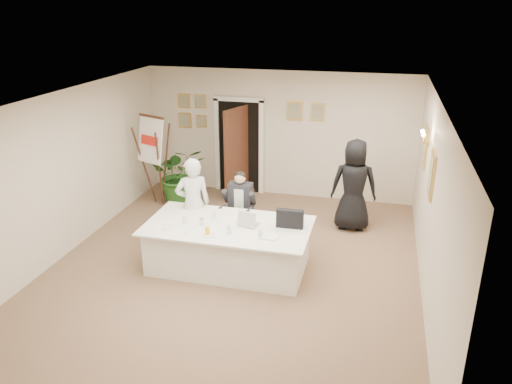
{
  "coord_description": "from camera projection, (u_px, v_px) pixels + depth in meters",
  "views": [
    {
      "loc": [
        2.16,
        -7.08,
        4.18
      ],
      "look_at": [
        0.22,
        0.6,
        1.13
      ],
      "focal_mm": 35.0,
      "sensor_mm": 36.0,
      "label": 1
    }
  ],
  "objects": [
    {
      "name": "pictures_right_wall",
      "position": [
        427.0,
        159.0,
        8.18
      ],
      "size": [
        0.06,
        2.2,
        0.8
      ],
      "primitive_type": null,
      "color": "gold",
      "rests_on": "wall_right"
    },
    {
      "name": "paper_stack",
      "position": [
        269.0,
        237.0,
        7.64
      ],
      "size": [
        0.29,
        0.21,
        0.03
      ],
      "primitive_type": "cube",
      "rotation": [
        0.0,
        0.0,
        -0.05
      ],
      "color": "white",
      "rests_on": "conference_table"
    },
    {
      "name": "wall_left",
      "position": [
        67.0,
        173.0,
        8.58
      ],
      "size": [
        0.1,
        7.0,
        2.8
      ],
      "primitive_type": "cube",
      "color": "beige",
      "rests_on": "floor"
    },
    {
      "name": "plate_mid",
      "position": [
        191.0,
        231.0,
        7.87
      ],
      "size": [
        0.27,
        0.27,
        0.01
      ],
      "primitive_type": "cylinder",
      "rotation": [
        0.0,
        0.0,
        -0.18
      ],
      "color": "white",
      "rests_on": "conference_table"
    },
    {
      "name": "standing_woman",
      "position": [
        354.0,
        185.0,
        9.48
      ],
      "size": [
        0.9,
        0.61,
        1.79
      ],
      "primitive_type": "imported",
      "rotation": [
        0.0,
        0.0,
        3.2
      ],
      "color": "black",
      "rests_on": "floor"
    },
    {
      "name": "conference_table",
      "position": [
        228.0,
        246.0,
        8.23
      ],
      "size": [
        2.68,
        1.43,
        0.78
      ],
      "color": "white",
      "rests_on": "floor"
    },
    {
      "name": "glass_a",
      "position": [
        185.0,
        219.0,
        8.13
      ],
      "size": [
        0.07,
        0.07,
        0.14
      ],
      "primitive_type": "cylinder",
      "rotation": [
        0.0,
        0.0,
        0.15
      ],
      "color": "silver",
      "rests_on": "conference_table"
    },
    {
      "name": "floor",
      "position": [
        235.0,
        266.0,
        8.4
      ],
      "size": [
        7.0,
        7.0,
        0.0
      ],
      "primitive_type": "plane",
      "color": "brown",
      "rests_on": "ground"
    },
    {
      "name": "ceiling",
      "position": [
        232.0,
        100.0,
        7.39
      ],
      "size": [
        6.0,
        7.0,
        0.02
      ],
      "primitive_type": "cube",
      "color": "white",
      "rests_on": "wall_back"
    },
    {
      "name": "doorway",
      "position": [
        238.0,
        149.0,
        11.23
      ],
      "size": [
        1.14,
        0.86,
        2.2
      ],
      "color": "black",
      "rests_on": "floor"
    },
    {
      "name": "wall_right",
      "position": [
        432.0,
        206.0,
        7.21
      ],
      "size": [
        0.1,
        7.0,
        2.8
      ],
      "primitive_type": "cube",
      "color": "beige",
      "rests_on": "floor"
    },
    {
      "name": "oj_glass",
      "position": [
        207.0,
        231.0,
        7.73
      ],
      "size": [
        0.08,
        0.08,
        0.13
      ],
      "primitive_type": "cylinder",
      "rotation": [
        0.0,
        0.0,
        0.07
      ],
      "color": "#FBAC15",
      "rests_on": "conference_table"
    },
    {
      "name": "glass_b",
      "position": [
        229.0,
        230.0,
        7.77
      ],
      "size": [
        0.08,
        0.08,
        0.14
      ],
      "primitive_type": "cylinder",
      "rotation": [
        0.0,
        0.0,
        -0.25
      ],
      "color": "silver",
      "rests_on": "conference_table"
    },
    {
      "name": "laptop_bag",
      "position": [
        290.0,
        219.0,
        7.95
      ],
      "size": [
        0.44,
        0.13,
        0.3
      ],
      "primitive_type": "cube",
      "rotation": [
        0.0,
        0.0,
        0.03
      ],
      "color": "black",
      "rests_on": "conference_table"
    },
    {
      "name": "glass_d",
      "position": [
        214.0,
        214.0,
        8.31
      ],
      "size": [
        0.07,
        0.07,
        0.14
      ],
      "primitive_type": "cylinder",
      "rotation": [
        0.0,
        0.0,
        0.2
      ],
      "color": "silver",
      "rests_on": "conference_table"
    },
    {
      "name": "glass_c",
      "position": [
        260.0,
        234.0,
        7.62
      ],
      "size": [
        0.06,
        0.06,
        0.14
      ],
      "primitive_type": "cylinder",
      "rotation": [
        0.0,
        0.0,
        0.08
      ],
      "color": "silver",
      "rests_on": "conference_table"
    },
    {
      "name": "pictures_back_wall",
      "position": [
        243.0,
        113.0,
        11.06
      ],
      "size": [
        3.4,
        0.06,
        0.8
      ],
      "primitive_type": null,
      "color": "gold",
      "rests_on": "wall_back"
    },
    {
      "name": "plate_left",
      "position": [
        169.0,
        228.0,
        7.97
      ],
      "size": [
        0.28,
        0.28,
        0.01
      ],
      "primitive_type": "cylinder",
      "rotation": [
        0.0,
        0.0,
        0.3
      ],
      "color": "white",
      "rests_on": "conference_table"
    },
    {
      "name": "standing_man",
      "position": [
        193.0,
        204.0,
        8.76
      ],
      "size": [
        0.73,
        0.65,
        1.68
      ],
      "primitive_type": "imported",
      "rotation": [
        0.0,
        0.0,
        3.64
      ],
      "color": "silver",
      "rests_on": "floor"
    },
    {
      "name": "flip_chart",
      "position": [
        156.0,
        165.0,
        10.64
      ],
      "size": [
        0.7,
        0.54,
        1.94
      ],
      "color": "#341910",
      "rests_on": "floor"
    },
    {
      "name": "steel_jug",
      "position": [
        202.0,
        222.0,
        8.07
      ],
      "size": [
        0.09,
        0.09,
        0.11
      ],
      "primitive_type": "cylinder",
      "rotation": [
        0.0,
        0.0,
        -0.09
      ],
      "color": "silver",
      "rests_on": "conference_table"
    },
    {
      "name": "laptop",
      "position": [
        248.0,
        217.0,
        8.06
      ],
      "size": [
        0.39,
        0.41,
        0.28
      ],
      "primitive_type": null,
      "rotation": [
        0.0,
        0.0,
        -0.23
      ],
      "color": "#B7BABC",
      "rests_on": "conference_table"
    },
    {
      "name": "potted_palm",
      "position": [
        179.0,
        174.0,
        10.89
      ],
      "size": [
        1.46,
        1.39,
        1.25
      ],
      "primitive_type": "imported",
      "rotation": [
        0.0,
        0.0,
        0.49
      ],
      "color": "#21531B",
      "rests_on": "floor"
    },
    {
      "name": "seated_man",
      "position": [
        240.0,
        207.0,
        9.07
      ],
      "size": [
        0.72,
        0.74,
        1.35
      ],
      "primitive_type": null,
      "rotation": [
        0.0,
        0.0,
        -0.26
      ],
      "color": "black",
      "rests_on": "floor"
    },
    {
      "name": "wall_sconce",
      "position": [
        426.0,
        138.0,
        8.07
      ],
      "size": [
        0.2,
        0.3,
        0.24
      ],
      "primitive_type": null,
      "color": "gold",
      "rests_on": "wall_right"
    },
    {
      "name": "wall_front",
      "position": [
        128.0,
        314.0,
        4.73
      ],
      "size": [
        6.0,
        0.1,
        2.8
      ],
      "primitive_type": "cube",
      "color": "beige",
      "rests_on": "floor"
    },
    {
      "name": "plate_near",
      "position": [
        210.0,
        235.0,
        7.73
      ],
      "size": [
        0.27,
        0.27,
        0.01
      ],
      "primitive_type": "cylinder",
      "rotation": [
        0.0,
        0.0,
        -0.25
      ],
      "color": "white",
      "rests_on": "conference_table"
    },
    {
      "name": "wall_back",
      "position": [
        279.0,
        134.0,
        11.06
      ],
      "size": [
        6.0,
        0.1,
        2.8
      ],
      "primitive_type": "cube",
      "color": "beige",
      "rests_on": "floor"
    }
  ]
}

